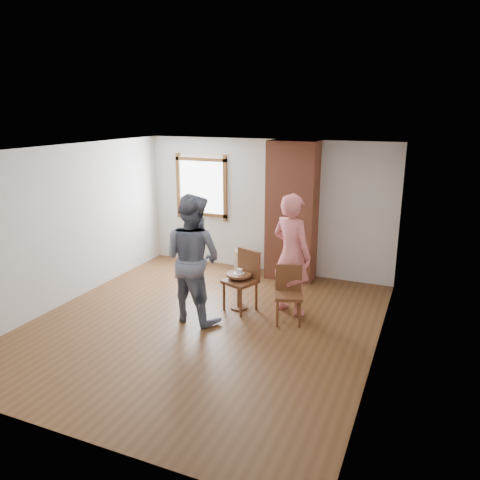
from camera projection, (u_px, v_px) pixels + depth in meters
name	position (u px, v px, depth m)	size (l,w,h in m)	color
ground	(203.00, 325.00, 7.05)	(5.50, 5.50, 0.00)	brown
room_shell	(215.00, 199.00, 7.13)	(5.04, 5.52, 2.62)	silver
brick_chimney	(292.00, 211.00, 8.70)	(0.90, 0.50, 2.60)	#B05B3E
stoneware_crock	(243.00, 261.00, 9.25)	(0.36, 0.36, 0.46)	tan
dark_pot	(252.00, 271.00, 9.16)	(0.16, 0.16, 0.16)	black
dining_chair_left	(244.00, 277.00, 7.49)	(0.58, 0.58, 0.97)	brown
dining_chair_right	(289.00, 291.00, 7.07)	(0.52, 0.52, 0.87)	brown
side_table	(239.00, 285.00, 7.53)	(0.40, 0.40, 0.60)	brown
cake_plate	(239.00, 273.00, 7.48)	(0.18, 0.18, 0.01)	white
cake_slice	(239.00, 271.00, 7.46)	(0.08, 0.07, 0.06)	white
man	(193.00, 258.00, 7.00)	(0.95, 0.74, 1.96)	#121732
person_pink	(291.00, 254.00, 7.26)	(0.70, 0.46, 1.92)	#E57274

